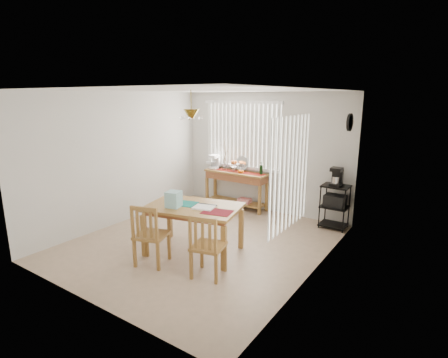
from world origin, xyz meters
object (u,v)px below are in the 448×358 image
Objects in this scene: wire_cart at (335,202)px; dining_table at (193,211)px; cart_items at (337,177)px; sideboard at (236,181)px; chair_left at (150,235)px; chair_right at (207,246)px.

wire_cart reaches higher than dining_table.
cart_items reaches higher than wire_cart.
sideboard is 1.55× the size of chair_left.
wire_cart is 3.05m from chair_right.
chair_right is (-0.90, -2.92, -0.55)m from cart_items.
wire_cart is 0.50m from cart_items.
dining_table is at bearing -123.38° from wire_cart.
cart_items is (-0.00, 0.01, 0.50)m from wire_cart.
chair_left is at bearing -120.60° from wire_cart.
chair_left is (-1.83, -3.09, -0.04)m from wire_cart.
wire_cart is 2.86m from dining_table.
sideboard is at bearing 105.91° from dining_table.
dining_table is (-1.57, -2.38, 0.19)m from wire_cart.
chair_left is (-0.26, -0.71, -0.23)m from dining_table.
chair_right is (0.67, -0.53, -0.24)m from dining_table.
cart_items is at bearing 59.47° from chair_left.
wire_cart is at bearing -0.47° from sideboard.
chair_right is at bearing -38.37° from dining_table.
chair_left is (0.42, -3.11, -0.16)m from sideboard.
wire_cart is at bearing -90.00° from cart_items.
chair_right is at bearing -107.09° from wire_cart.
chair_left reaches higher than chair_right.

